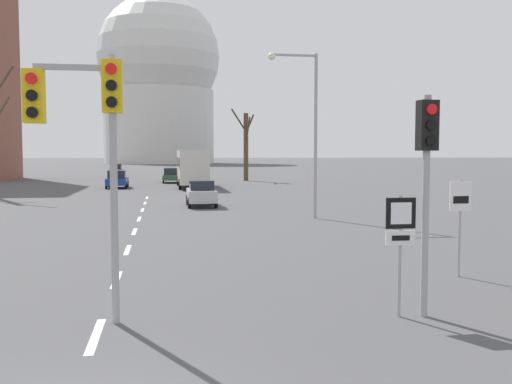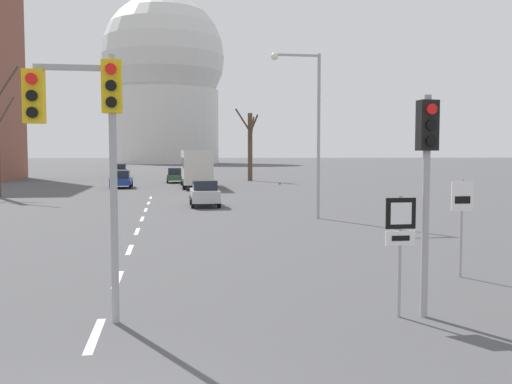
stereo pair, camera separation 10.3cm
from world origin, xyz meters
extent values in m
cube|color=silver|center=(0.00, 3.95, 0.00)|extent=(0.16, 2.00, 0.01)
cube|color=silver|center=(0.00, 8.45, 0.00)|extent=(0.16, 2.00, 0.01)
cube|color=silver|center=(0.00, 12.95, 0.00)|extent=(0.16, 2.00, 0.01)
cube|color=silver|center=(0.00, 17.45, 0.00)|extent=(0.16, 2.00, 0.01)
cube|color=silver|center=(0.00, 21.95, 0.00)|extent=(0.16, 2.00, 0.01)
cube|color=silver|center=(0.00, 26.45, 0.00)|extent=(0.16, 2.00, 0.01)
cube|color=silver|center=(0.00, 30.95, 0.00)|extent=(0.16, 2.00, 0.01)
cube|color=silver|center=(0.00, 35.45, 0.00)|extent=(0.16, 2.00, 0.01)
cylinder|color=#9E9EA3|center=(6.20, 4.18, 2.15)|extent=(0.14, 0.14, 4.30)
cube|color=black|center=(6.20, 4.18, 3.72)|extent=(0.36, 0.28, 0.96)
cylinder|color=red|center=(6.20, 4.01, 4.01)|extent=(0.20, 0.06, 0.20)
cylinder|color=black|center=(6.20, 4.01, 3.72)|extent=(0.20, 0.06, 0.20)
cylinder|color=black|center=(6.20, 4.01, 3.42)|extent=(0.20, 0.06, 0.20)
cylinder|color=#9E9EA3|center=(0.29, 4.69, 2.49)|extent=(0.14, 0.14, 4.98)
cube|color=yellow|center=(0.29, 4.69, 4.40)|extent=(0.36, 0.28, 0.96)
cylinder|color=red|center=(0.29, 4.52, 4.70)|extent=(0.20, 0.06, 0.20)
cylinder|color=black|center=(0.29, 4.52, 4.40)|extent=(0.20, 0.06, 0.20)
cylinder|color=black|center=(0.29, 4.52, 4.11)|extent=(0.20, 0.06, 0.20)
cube|color=#9E9EA3|center=(-0.39, 4.69, 4.73)|extent=(1.37, 0.10, 0.10)
cube|color=yellow|center=(-1.08, 4.69, 4.20)|extent=(0.36, 0.28, 0.96)
cylinder|color=red|center=(-1.08, 4.52, 4.50)|extent=(0.20, 0.06, 0.20)
cylinder|color=black|center=(-1.08, 4.52, 4.20)|extent=(0.20, 0.06, 0.20)
cylinder|color=black|center=(-1.08, 4.52, 3.91)|extent=(0.20, 0.06, 0.20)
cylinder|color=#9E9EA3|center=(5.71, 4.23, 1.19)|extent=(0.07, 0.07, 2.38)
cube|color=black|center=(5.71, 4.21, 2.03)|extent=(0.60, 0.03, 0.60)
cube|color=white|center=(5.71, 4.20, 2.03)|extent=(0.42, 0.01, 0.42)
cube|color=white|center=(5.71, 4.21, 1.55)|extent=(0.60, 0.03, 0.28)
cube|color=black|center=(5.71, 4.20, 1.55)|extent=(0.36, 0.01, 0.10)
cylinder|color=#9E9EA3|center=(8.71, 7.41, 1.26)|extent=(0.07, 0.07, 2.52)
cube|color=white|center=(8.71, 7.39, 2.09)|extent=(0.60, 0.03, 0.76)
cube|color=black|center=(8.71, 7.37, 2.00)|extent=(0.42, 0.01, 0.19)
cylinder|color=#9E9EA3|center=(8.53, 20.88, 3.99)|extent=(0.16, 0.16, 7.98)
cube|color=#9E9EA3|center=(7.43, 20.88, 7.88)|extent=(2.19, 0.10, 0.10)
sphere|color=#F2EAC6|center=(6.34, 20.88, 7.80)|extent=(0.36, 0.36, 0.36)
cube|color=#B7B7BC|center=(3.43, 28.14, 0.67)|extent=(1.63, 3.80, 0.70)
cube|color=#1E232D|center=(3.43, 27.95, 1.30)|extent=(1.39, 1.82, 0.57)
cylinder|color=black|center=(2.66, 29.32, 0.32)|extent=(0.18, 0.64, 0.64)
cylinder|color=black|center=(4.20, 29.32, 0.32)|extent=(0.18, 0.64, 0.64)
cylinder|color=black|center=(2.66, 26.97, 0.32)|extent=(0.18, 0.64, 0.64)
cylinder|color=black|center=(4.20, 26.97, 0.32)|extent=(0.18, 0.64, 0.64)
cube|color=black|center=(3.90, 68.80, 0.60)|extent=(1.79, 3.90, 0.58)
cube|color=#1E232D|center=(3.90, 68.60, 1.18)|extent=(1.52, 1.87, 0.58)
cylinder|color=black|center=(3.05, 70.01, 0.31)|extent=(0.18, 0.62, 0.62)
cylinder|color=black|center=(4.74, 70.01, 0.31)|extent=(0.18, 0.62, 0.62)
cylinder|color=black|center=(3.05, 67.59, 0.31)|extent=(0.18, 0.62, 0.62)
cylinder|color=black|center=(4.74, 67.59, 0.31)|extent=(0.18, 0.62, 0.62)
cube|color=navy|center=(-3.03, 47.70, 0.61)|extent=(1.81, 4.22, 0.60)
cube|color=#1E232D|center=(-3.03, 47.49, 1.27)|extent=(1.54, 2.03, 0.71)
cylinder|color=black|center=(-3.88, 49.01, 0.31)|extent=(0.18, 0.62, 0.62)
cylinder|color=black|center=(-2.17, 49.01, 0.31)|extent=(0.18, 0.62, 0.62)
cylinder|color=black|center=(-3.88, 46.39, 0.31)|extent=(0.18, 0.62, 0.62)
cylinder|color=black|center=(-2.17, 46.39, 0.31)|extent=(0.18, 0.62, 0.62)
cube|color=slate|center=(-5.13, 72.60, 0.72)|extent=(1.69, 3.84, 0.72)
cube|color=#1E232D|center=(-5.13, 72.41, 1.43)|extent=(1.44, 1.84, 0.70)
cylinder|color=black|center=(-5.92, 73.79, 0.36)|extent=(0.18, 0.71, 0.71)
cylinder|color=black|center=(-4.33, 73.79, 0.36)|extent=(0.18, 0.71, 0.71)
cylinder|color=black|center=(-5.92, 71.41, 0.36)|extent=(0.18, 0.71, 0.71)
cylinder|color=black|center=(-4.33, 71.41, 0.36)|extent=(0.18, 0.71, 0.71)
cube|color=#2D4C33|center=(1.97, 56.55, 0.61)|extent=(1.73, 4.26, 0.58)
cube|color=#1E232D|center=(1.97, 56.34, 1.26)|extent=(1.47, 2.04, 0.70)
cylinder|color=black|center=(1.16, 57.87, 0.32)|extent=(0.18, 0.65, 0.65)
cylinder|color=black|center=(2.79, 57.87, 0.32)|extent=(0.18, 0.65, 0.65)
cylinder|color=black|center=(1.16, 55.23, 0.32)|extent=(0.18, 0.65, 0.65)
cylinder|color=black|center=(2.79, 55.23, 0.32)|extent=(0.18, 0.65, 0.65)
cube|color=beige|center=(3.82, 47.51, 1.98)|extent=(2.50, 10.80, 3.00)
cube|color=black|center=(3.82, 47.51, 2.35)|extent=(2.52, 10.26, 0.90)
cylinder|color=black|center=(2.62, 51.29, 0.48)|extent=(0.26, 0.96, 0.96)
cylinder|color=black|center=(5.02, 51.29, 0.48)|extent=(0.26, 0.96, 0.96)
cylinder|color=black|center=(2.62, 44.27, 0.48)|extent=(0.26, 0.96, 0.96)
cylinder|color=black|center=(5.02, 44.27, 0.48)|extent=(0.26, 0.96, 0.96)
cylinder|color=brown|center=(-10.50, 38.09, 6.20)|extent=(1.11, 1.42, 2.42)
cylinder|color=brown|center=(-10.08, 37.15, 8.17)|extent=(1.96, 0.86, 2.57)
cylinder|color=brown|center=(10.69, 59.62, 3.92)|extent=(0.54, 0.54, 7.84)
cylinder|color=brown|center=(11.00, 58.49, 6.59)|extent=(0.66, 2.40, 1.98)
cylinder|color=brown|center=(10.74, 58.40, 5.84)|extent=(0.26, 2.58, 2.92)
cylinder|color=brown|center=(9.71, 58.83, 7.04)|extent=(1.99, 1.87, 2.49)
cylinder|color=silver|center=(0.00, 183.03, 11.80)|extent=(35.39, 35.39, 23.59)
sphere|color=silver|center=(0.00, 183.03, 34.41)|extent=(39.32, 39.32, 39.32)
cylinder|color=silver|center=(0.00, 183.03, 52.10)|extent=(4.72, 4.72, 6.88)
camera|label=1|loc=(1.20, -6.12, 3.18)|focal=40.00mm
camera|label=2|loc=(1.31, -6.13, 3.18)|focal=40.00mm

